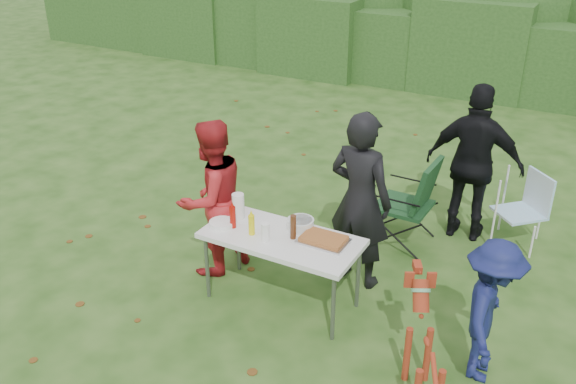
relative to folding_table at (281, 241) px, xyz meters
The scene contains 20 objects.
ground 0.71m from the folding_table, 168.44° to the right, with size 80.00×80.00×0.00m, color #1E4211.
hedge_row 7.97m from the folding_table, 91.30° to the left, with size 22.00×1.40×1.70m, color #23471C.
shrub_backdrop 9.61m from the folding_table, 91.08° to the left, with size 20.00×2.60×3.20m, color #3D6628.
folding_table is the anchor object (origin of this frame).
person_cook 0.90m from the folding_table, 55.88° to the left, with size 0.67×0.44×1.84m, color black.
person_red_jacket 0.95m from the folding_table, 168.55° to the left, with size 0.81×0.63×1.67m, color #A61C20.
person_black_puffy 2.52m from the folding_table, 60.01° to the left, with size 1.07×0.45×1.83m, color black.
child 1.95m from the folding_table, ahead, with size 0.82×0.47×1.27m, color #131A4C.
dog 1.74m from the folding_table, 21.02° to the right, with size 0.95×0.38×0.90m, color maroon, non-canonical shape.
camping_chair 1.79m from the folding_table, 69.03° to the left, with size 0.67×0.67×1.07m, color #183D1E, non-canonical shape.
lawn_chair 2.90m from the folding_table, 51.51° to the left, with size 0.51×0.51×0.87m, color #50AEE0, non-canonical shape.
food_tray 0.41m from the folding_table, 14.12° to the left, with size 0.45×0.30×0.02m, color #B7B7BA.
focaccia_bread 0.41m from the folding_table, 14.12° to the left, with size 0.40×0.26×0.04m, color #9A5828.
mustard_bottle 0.32m from the folding_table, 159.83° to the right, with size 0.06×0.06×0.20m, color yellow.
ketchup_bottle 0.53m from the folding_table, behind, with size 0.06×0.06×0.22m, color #A00F07.
beer_bottle 0.21m from the folding_table, 12.03° to the left, with size 0.06×0.06×0.24m, color #47230F.
paper_towel_roll 0.59m from the folding_table, 168.43° to the left, with size 0.12×0.12×0.26m, color white.
cup_stack 0.22m from the folding_table, 123.25° to the right, with size 0.08×0.08×0.18m, color white.
pasta_bowl 0.26m from the folding_table, 68.20° to the left, with size 0.26×0.26×0.10m, color silver.
plate_stack 0.62m from the folding_table, behind, with size 0.24×0.24×0.05m, color white.
Camera 1 is at (2.62, -4.26, 3.63)m, focal length 38.00 mm.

